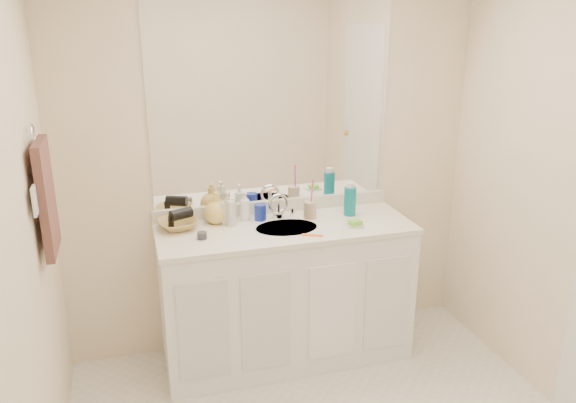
# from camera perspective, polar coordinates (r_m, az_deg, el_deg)

# --- Properties ---
(wall_back) EXTENTS (2.60, 0.02, 2.40)m
(wall_back) POSITION_cam_1_polar(r_m,az_deg,el_deg) (3.49, -1.51, 3.96)
(wall_back) COLOR #FBE6C4
(wall_back) RESTS_ON floor
(wall_left) EXTENTS (0.02, 2.60, 2.40)m
(wall_left) POSITION_cam_1_polar(r_m,az_deg,el_deg) (2.19, -26.51, -7.04)
(wall_left) COLOR #FBE6C4
(wall_left) RESTS_ON floor
(vanity_cabinet) EXTENTS (1.50, 0.55, 0.85)m
(vanity_cabinet) POSITION_cam_1_polar(r_m,az_deg,el_deg) (3.52, -0.23, -9.45)
(vanity_cabinet) COLOR white
(vanity_cabinet) RESTS_ON floor
(countertop) EXTENTS (1.52, 0.57, 0.03)m
(countertop) POSITION_cam_1_polar(r_m,az_deg,el_deg) (3.34, -0.24, -2.76)
(countertop) COLOR white
(countertop) RESTS_ON vanity_cabinet
(backsplash) EXTENTS (1.52, 0.03, 0.08)m
(backsplash) POSITION_cam_1_polar(r_m,az_deg,el_deg) (3.55, -1.41, -0.48)
(backsplash) COLOR silver
(backsplash) RESTS_ON countertop
(sink_basin) EXTENTS (0.37, 0.37, 0.02)m
(sink_basin) POSITION_cam_1_polar(r_m,az_deg,el_deg) (3.32, -0.15, -2.83)
(sink_basin) COLOR beige
(sink_basin) RESTS_ON countertop
(faucet) EXTENTS (0.02, 0.02, 0.11)m
(faucet) POSITION_cam_1_polar(r_m,az_deg,el_deg) (3.46, -0.98, -0.76)
(faucet) COLOR silver
(faucet) RESTS_ON countertop
(mirror) EXTENTS (1.48, 0.01, 1.20)m
(mirror) POSITION_cam_1_polar(r_m,az_deg,el_deg) (3.41, -1.54, 9.80)
(mirror) COLOR white
(mirror) RESTS_ON wall_back
(blue_mug) EXTENTS (0.09, 0.09, 0.10)m
(blue_mug) POSITION_cam_1_polar(r_m,az_deg,el_deg) (3.42, -2.83, -1.08)
(blue_mug) COLOR #1729A0
(blue_mug) RESTS_ON countertop
(tan_cup) EXTENTS (0.09, 0.09, 0.11)m
(tan_cup) POSITION_cam_1_polar(r_m,az_deg,el_deg) (3.45, 2.24, -0.86)
(tan_cup) COLOR tan
(tan_cup) RESTS_ON countertop
(toothbrush) EXTENTS (0.02, 0.04, 0.20)m
(toothbrush) POSITION_cam_1_polar(r_m,az_deg,el_deg) (3.42, 2.42, 0.69)
(toothbrush) COLOR #DE3A9C
(toothbrush) RESTS_ON tan_cup
(mouthwash_bottle) EXTENTS (0.09, 0.09, 0.18)m
(mouthwash_bottle) POSITION_cam_1_polar(r_m,az_deg,el_deg) (3.51, 6.31, 0.03)
(mouthwash_bottle) COLOR #0B7285
(mouthwash_bottle) RESTS_ON countertop
(soap_dish) EXTENTS (0.11, 0.10, 0.01)m
(soap_dish) POSITION_cam_1_polar(r_m,az_deg,el_deg) (3.35, 6.83, -2.43)
(soap_dish) COLOR silver
(soap_dish) RESTS_ON countertop
(green_soap) EXTENTS (0.08, 0.06, 0.03)m
(green_soap) POSITION_cam_1_polar(r_m,az_deg,el_deg) (3.34, 6.84, -2.13)
(green_soap) COLOR #7AD333
(green_soap) RESTS_ON soap_dish
(orange_comb) EXTENTS (0.12, 0.07, 0.00)m
(orange_comb) POSITION_cam_1_polar(r_m,az_deg,el_deg) (3.19, 2.51, -3.44)
(orange_comb) COLOR orange
(orange_comb) RESTS_ON countertop
(dark_jar) EXTENTS (0.07, 0.07, 0.04)m
(dark_jar) POSITION_cam_1_polar(r_m,az_deg,el_deg) (3.18, -8.73, -3.43)
(dark_jar) COLOR #34343B
(dark_jar) RESTS_ON countertop
(extra_white_bottle) EXTENTS (0.06, 0.06, 0.15)m
(extra_white_bottle) POSITION_cam_1_polar(r_m,az_deg,el_deg) (3.33, -5.78, -1.23)
(extra_white_bottle) COLOR silver
(extra_white_bottle) RESTS_ON countertop
(soap_bottle_white) EXTENTS (0.07, 0.07, 0.17)m
(soap_bottle_white) POSITION_cam_1_polar(r_m,az_deg,el_deg) (3.42, -4.40, -0.45)
(soap_bottle_white) COLOR white
(soap_bottle_white) RESTS_ON countertop
(soap_bottle_cream) EXTENTS (0.09, 0.10, 0.20)m
(soap_bottle_cream) POSITION_cam_1_polar(r_m,az_deg,el_deg) (3.38, -6.13, -0.57)
(soap_bottle_cream) COLOR beige
(soap_bottle_cream) RESTS_ON countertop
(soap_bottle_yellow) EXTENTS (0.19, 0.19, 0.19)m
(soap_bottle_yellow) POSITION_cam_1_polar(r_m,az_deg,el_deg) (3.38, -7.30, -0.63)
(soap_bottle_yellow) COLOR #EDC45C
(soap_bottle_yellow) RESTS_ON countertop
(wicker_basket) EXTENTS (0.27, 0.27, 0.06)m
(wicker_basket) POSITION_cam_1_polar(r_m,az_deg,el_deg) (3.35, -11.08, -2.28)
(wicker_basket) COLOR #AE8A46
(wicker_basket) RESTS_ON countertop
(hair_dryer) EXTENTS (0.14, 0.11, 0.06)m
(hair_dryer) POSITION_cam_1_polar(r_m,az_deg,el_deg) (3.33, -10.81, -1.25)
(hair_dryer) COLOR black
(hair_dryer) RESTS_ON wicker_basket
(towel_ring) EXTENTS (0.01, 0.11, 0.11)m
(towel_ring) POSITION_cam_1_polar(r_m,az_deg,el_deg) (2.82, -24.49, 6.13)
(towel_ring) COLOR silver
(towel_ring) RESTS_ON wall_left
(hand_towel) EXTENTS (0.04, 0.32, 0.55)m
(hand_towel) POSITION_cam_1_polar(r_m,az_deg,el_deg) (2.89, -23.32, 0.35)
(hand_towel) COLOR #462A25
(hand_towel) RESTS_ON towel_ring
(switch_plate) EXTENTS (0.01, 0.08, 0.13)m
(switch_plate) POSITION_cam_1_polar(r_m,az_deg,el_deg) (2.68, -24.35, 0.06)
(switch_plate) COLOR white
(switch_plate) RESTS_ON wall_left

